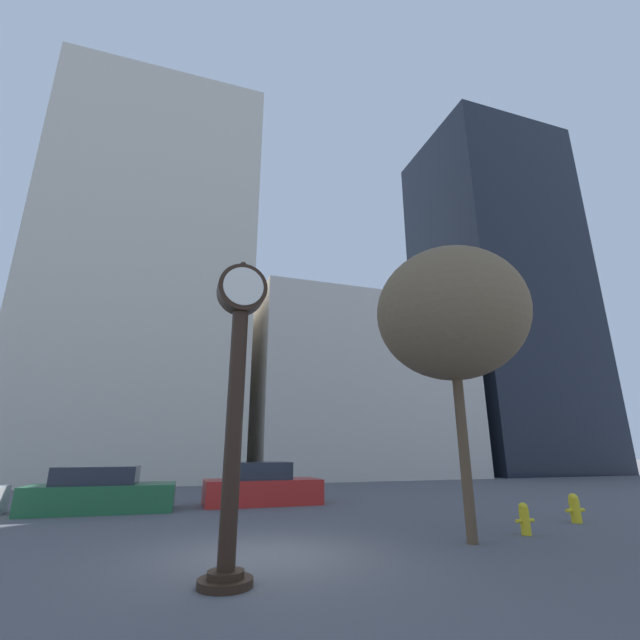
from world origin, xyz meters
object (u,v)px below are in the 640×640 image
street_clock (236,387)px  fire_hydrant_far (575,508)px  car_green (101,493)px  car_red (261,486)px  bare_tree (451,314)px  fire_hydrant_near (525,518)px

street_clock → fire_hydrant_far: street_clock is taller
street_clock → fire_hydrant_far: 10.75m
car_green → car_red: (5.45, 0.40, 0.04)m
car_red → bare_tree: bearing=-70.1°
fire_hydrant_near → fire_hydrant_far: fire_hydrant_far is taller
street_clock → bare_tree: (5.45, 1.43, 2.28)m
fire_hydrant_far → bare_tree: bare_tree is taller
fire_hydrant_near → bare_tree: 5.22m
bare_tree → car_green: bearing=136.6°
street_clock → car_green: size_ratio=1.14×
street_clock → car_green: street_clock is taller
car_green → bare_tree: (8.49, -8.04, 4.63)m
street_clock → car_red: 10.43m
fire_hydrant_near → fire_hydrant_far: size_ratio=0.95×
car_green → fire_hydrant_far: 14.64m
fire_hydrant_near → fire_hydrant_far: 2.91m
street_clock → bare_tree: bearing=14.7°
fire_hydrant_far → car_red: bearing=137.5°
street_clock → fire_hydrant_near: 7.97m
street_clock → car_red: (2.41, 9.88, -2.31)m
fire_hydrant_near → bare_tree: bare_tree is taller
street_clock → bare_tree: bare_tree is taller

